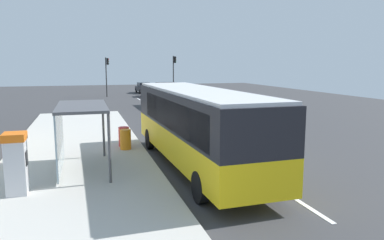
{
  "coord_description": "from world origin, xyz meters",
  "views": [
    {
      "loc": [
        -5.99,
        -14.88,
        4.23
      ],
      "look_at": [
        -1.0,
        2.09,
        1.5
      ],
      "focal_mm": 34.39,
      "sensor_mm": 36.0,
      "label": 1
    }
  ],
  "objects_px": {
    "traffic_light_near_side": "(174,69)",
    "bus_shelter": "(74,121)",
    "recycling_bin_orange": "(125,139)",
    "bus": "(196,123)",
    "white_van": "(171,93)",
    "ticket_machine": "(16,163)",
    "traffic_light_far_side": "(107,71)",
    "sedan_far": "(151,91)",
    "sedan_near": "(144,88)",
    "recycling_bin_red": "(124,137)"
  },
  "relations": [
    {
      "from": "traffic_light_near_side",
      "to": "bus_shelter",
      "type": "relative_size",
      "value": 1.3
    },
    {
      "from": "sedan_far",
      "to": "bus_shelter",
      "type": "relative_size",
      "value": 1.12
    },
    {
      "from": "traffic_light_near_side",
      "to": "traffic_light_far_side",
      "type": "bearing_deg",
      "value": 174.68
    },
    {
      "from": "sedan_far",
      "to": "bus_shelter",
      "type": "bearing_deg",
      "value": -105.09
    },
    {
      "from": "sedan_near",
      "to": "sedan_far",
      "type": "distance_m",
      "value": 6.26
    },
    {
      "from": "sedan_far",
      "to": "bus_shelter",
      "type": "height_order",
      "value": "bus_shelter"
    },
    {
      "from": "white_van",
      "to": "traffic_light_far_side",
      "type": "height_order",
      "value": "traffic_light_far_side"
    },
    {
      "from": "bus",
      "to": "recycling_bin_orange",
      "type": "xyz_separation_m",
      "value": [
        -2.49,
        3.33,
        -1.19
      ]
    },
    {
      "from": "recycling_bin_orange",
      "to": "traffic_light_near_side",
      "type": "bearing_deg",
      "value": 72.15
    },
    {
      "from": "sedan_near",
      "to": "bus_shelter",
      "type": "relative_size",
      "value": 1.12
    },
    {
      "from": "recycling_bin_orange",
      "to": "recycling_bin_red",
      "type": "height_order",
      "value": "same"
    },
    {
      "from": "traffic_light_near_side",
      "to": "bus_shelter",
      "type": "bearing_deg",
      "value": -109.79
    },
    {
      "from": "traffic_light_near_side",
      "to": "bus_shelter",
      "type": "xyz_separation_m",
      "value": [
        -11.91,
        -33.1,
        -1.36
      ]
    },
    {
      "from": "traffic_light_far_side",
      "to": "bus",
      "type": "bearing_deg",
      "value": -87.68
    },
    {
      "from": "bus",
      "to": "ticket_machine",
      "type": "relative_size",
      "value": 5.71
    },
    {
      "from": "white_van",
      "to": "traffic_light_near_side",
      "type": "relative_size",
      "value": 1.0
    },
    {
      "from": "sedan_near",
      "to": "traffic_light_near_side",
      "type": "distance_m",
      "value": 6.88
    },
    {
      "from": "sedan_near",
      "to": "bus_shelter",
      "type": "height_order",
      "value": "bus_shelter"
    },
    {
      "from": "white_van",
      "to": "bus_shelter",
      "type": "xyz_separation_m",
      "value": [
        -8.61,
        -20.83,
        0.75
      ]
    },
    {
      "from": "traffic_light_near_side",
      "to": "recycling_bin_red",
      "type": "bearing_deg",
      "value": -108.24
    },
    {
      "from": "bus",
      "to": "traffic_light_near_side",
      "type": "relative_size",
      "value": 2.12
    },
    {
      "from": "bus",
      "to": "recycling_bin_orange",
      "type": "bearing_deg",
      "value": 126.76
    },
    {
      "from": "bus_shelter",
      "to": "traffic_light_far_side",
      "type": "bearing_deg",
      "value": 84.42
    },
    {
      "from": "sedan_far",
      "to": "recycling_bin_orange",
      "type": "distance_m",
      "value": 30.06
    },
    {
      "from": "traffic_light_far_side",
      "to": "sedan_far",
      "type": "bearing_deg",
      "value": -16.23
    },
    {
      "from": "white_van",
      "to": "recycling_bin_red",
      "type": "relative_size",
      "value": 5.51
    },
    {
      "from": "traffic_light_near_side",
      "to": "traffic_light_far_side",
      "type": "xyz_separation_m",
      "value": [
        -8.6,
        0.8,
        -0.14
      ]
    },
    {
      "from": "recycling_bin_orange",
      "to": "bus_shelter",
      "type": "distance_m",
      "value": 3.98
    },
    {
      "from": "sedan_far",
      "to": "bus",
      "type": "bearing_deg",
      "value": -97.01
    },
    {
      "from": "sedan_far",
      "to": "traffic_light_near_side",
      "type": "distance_m",
      "value": 4.23
    },
    {
      "from": "bus",
      "to": "ticket_machine",
      "type": "height_order",
      "value": "bus"
    },
    {
      "from": "bus_shelter",
      "to": "ticket_machine",
      "type": "bearing_deg",
      "value": -127.76
    },
    {
      "from": "sedan_near",
      "to": "recycling_bin_orange",
      "type": "height_order",
      "value": "sedan_near"
    },
    {
      "from": "recycling_bin_orange",
      "to": "traffic_light_near_side",
      "type": "xyz_separation_m",
      "value": [
        9.7,
        30.12,
        2.8
      ]
    },
    {
      "from": "bus",
      "to": "white_van",
      "type": "height_order",
      "value": "bus"
    },
    {
      "from": "traffic_light_near_side",
      "to": "white_van",
      "type": "bearing_deg",
      "value": -105.05
    },
    {
      "from": "traffic_light_near_side",
      "to": "recycling_bin_orange",
      "type": "bearing_deg",
      "value": -107.85
    },
    {
      "from": "white_van",
      "to": "traffic_light_near_side",
      "type": "distance_m",
      "value": 12.87
    },
    {
      "from": "recycling_bin_orange",
      "to": "traffic_light_far_side",
      "type": "xyz_separation_m",
      "value": [
        1.1,
        30.92,
        2.66
      ]
    },
    {
      "from": "ticket_machine",
      "to": "traffic_light_near_side",
      "type": "distance_m",
      "value": 37.89
    },
    {
      "from": "sedan_far",
      "to": "white_van",
      "type": "bearing_deg",
      "value": -90.52
    },
    {
      "from": "bus",
      "to": "sedan_near",
      "type": "height_order",
      "value": "bus"
    },
    {
      "from": "white_van",
      "to": "recycling_bin_orange",
      "type": "xyz_separation_m",
      "value": [
        -6.4,
        -17.85,
        -0.69
      ]
    },
    {
      "from": "white_van",
      "to": "sedan_near",
      "type": "bearing_deg",
      "value": 89.67
    },
    {
      "from": "sedan_far",
      "to": "recycling_bin_red",
      "type": "xyz_separation_m",
      "value": [
        -6.5,
        -28.64,
        -0.14
      ]
    },
    {
      "from": "traffic_light_far_side",
      "to": "recycling_bin_red",
      "type": "bearing_deg",
      "value": -92.08
    },
    {
      "from": "white_van",
      "to": "recycling_bin_orange",
      "type": "height_order",
      "value": "white_van"
    },
    {
      "from": "traffic_light_far_side",
      "to": "sedan_near",
      "type": "bearing_deg",
      "value": 40.92
    },
    {
      "from": "sedan_far",
      "to": "recycling_bin_orange",
      "type": "xyz_separation_m",
      "value": [
        -6.5,
        -29.34,
        -0.14
      ]
    },
    {
      "from": "ticket_machine",
      "to": "bus_shelter",
      "type": "xyz_separation_m",
      "value": [
        1.7,
        2.19,
        0.93
      ]
    }
  ]
}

